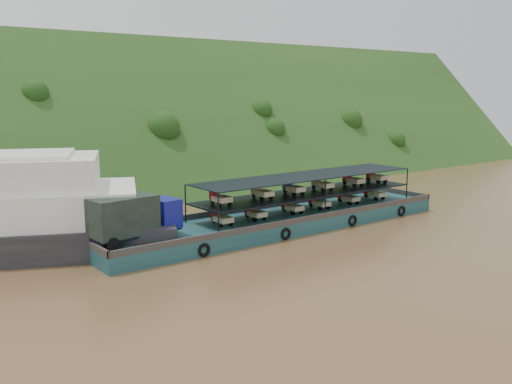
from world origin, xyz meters
TOP-DOWN VIEW (x-y plane):
  - ground at (0.00, 0.00)m, footprint 160.00×160.00m
  - hillside at (0.00, 36.00)m, footprint 140.00×39.60m
  - cargo_barge at (-2.40, 1.05)m, footprint 35.02×7.18m

SIDE VIEW (x-z plane):
  - ground at x=0.00m, z-range 0.00..0.00m
  - hillside at x=0.00m, z-range -19.80..19.80m
  - cargo_barge at x=-2.40m, z-range -1.19..3.53m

